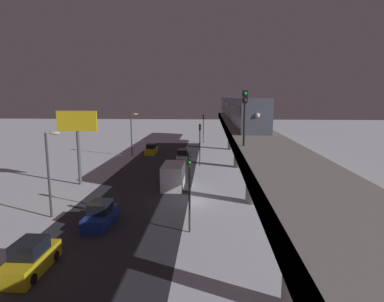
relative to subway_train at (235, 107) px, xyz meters
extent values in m
plane|color=silver|center=(6.54, 26.04, -8.77)|extent=(240.00, 240.00, 0.00)
cube|color=#28282D|center=(11.95, 26.04, -8.77)|extent=(11.00, 83.59, 0.01)
cube|color=gray|center=(0.00, 26.04, -2.18)|extent=(5.00, 83.59, 0.80)
cube|color=#38383D|center=(2.38, 26.04, -2.18)|extent=(0.24, 81.92, 0.80)
cylinder|color=gray|center=(0.00, -7.39, -5.68)|extent=(1.40, 1.40, 6.19)
cylinder|color=gray|center=(0.00, 9.32, -5.68)|extent=(1.40, 1.40, 6.19)
cylinder|color=gray|center=(0.00, 26.04, -5.68)|extent=(1.40, 1.40, 6.19)
cylinder|color=gray|center=(0.00, 42.76, -5.68)|extent=(1.40, 1.40, 6.19)
cube|color=#4C5160|center=(0.00, 18.60, -0.08)|extent=(2.90, 18.00, 3.40)
cube|color=black|center=(0.00, 18.60, 0.33)|extent=(2.94, 16.20, 0.90)
cube|color=#4C5160|center=(0.00, 0.00, -0.08)|extent=(2.90, 18.00, 3.40)
cube|color=black|center=(0.00, 0.00, 0.33)|extent=(2.94, 16.20, 0.90)
cube|color=#4C5160|center=(0.00, -18.60, -0.08)|extent=(2.90, 18.00, 3.40)
cube|color=black|center=(0.00, -18.60, 0.33)|extent=(2.94, 16.20, 0.90)
sphere|color=white|center=(0.00, 27.65, 0.09)|extent=(0.44, 0.44, 0.44)
cylinder|color=black|center=(1.85, 34.09, -0.18)|extent=(0.16, 0.16, 3.20)
cube|color=black|center=(1.85, 34.09, 1.77)|extent=(0.36, 0.28, 0.90)
sphere|color=#19F23F|center=(1.85, 34.25, 2.00)|extent=(0.22, 0.22, 0.22)
sphere|color=#333333|center=(1.85, 34.25, 1.54)|extent=(0.22, 0.22, 0.22)
cube|color=gold|center=(15.15, 39.87, -8.22)|extent=(1.80, 4.45, 1.10)
cube|color=black|center=(15.15, 39.87, -7.24)|extent=(1.58, 2.13, 0.87)
cylinder|color=black|center=(14.30, 41.25, -8.45)|extent=(0.20, 0.64, 0.64)
cylinder|color=black|center=(16.01, 41.25, -8.45)|extent=(0.20, 0.64, 0.64)
cylinder|color=black|center=(14.30, 38.49, -8.45)|extent=(0.20, 0.64, 0.64)
cylinder|color=black|center=(16.01, 38.49, -8.45)|extent=(0.20, 0.64, 0.64)
cube|color=#B2B2B7|center=(8.75, 5.12, -8.22)|extent=(1.80, 4.66, 1.10)
cube|color=black|center=(8.75, 5.12, -7.24)|extent=(1.58, 2.24, 0.87)
cube|color=navy|center=(13.35, 32.39, -8.22)|extent=(1.80, 4.55, 1.10)
cube|color=black|center=(13.35, 32.39, -7.24)|extent=(1.58, 2.19, 0.87)
cube|color=gold|center=(15.15, -1.09, -8.22)|extent=(1.80, 4.07, 1.10)
cube|color=black|center=(15.15, -1.09, -7.24)|extent=(1.58, 1.95, 0.87)
cube|color=black|center=(8.55, 17.11, -7.57)|extent=(2.30, 2.20, 2.40)
cube|color=silver|center=(8.55, 20.91, -7.37)|extent=(2.40, 5.00, 2.80)
cylinder|color=#2D2D2D|center=(5.85, 33.56, -6.02)|extent=(0.16, 0.16, 5.50)
cube|color=black|center=(5.85, 33.56, -2.82)|extent=(0.32, 0.32, 0.90)
sphere|color=black|center=(5.85, 33.74, -2.52)|extent=(0.20, 0.20, 0.20)
sphere|color=black|center=(5.85, 33.74, -2.82)|extent=(0.20, 0.20, 0.20)
sphere|color=#19E53F|center=(5.85, 33.74, -3.12)|extent=(0.20, 0.20, 0.20)
cylinder|color=#2D2D2D|center=(5.85, 8.46, -6.02)|extent=(0.16, 0.16, 5.50)
cube|color=black|center=(5.85, 8.46, -2.82)|extent=(0.32, 0.32, 0.90)
sphere|color=black|center=(5.85, 8.64, -2.52)|extent=(0.20, 0.20, 0.20)
sphere|color=yellow|center=(5.85, 8.64, -2.82)|extent=(0.20, 0.20, 0.20)
sphere|color=black|center=(5.85, 8.64, -3.12)|extent=(0.20, 0.20, 0.20)
cylinder|color=#2D2D2D|center=(5.85, -16.64, -6.02)|extent=(0.16, 0.16, 5.50)
cube|color=black|center=(5.85, -16.64, -2.82)|extent=(0.32, 0.32, 0.90)
sphere|color=black|center=(5.85, -16.46, -2.52)|extent=(0.20, 0.20, 0.20)
sphere|color=yellow|center=(5.85, -16.46, -2.82)|extent=(0.20, 0.20, 0.20)
sphere|color=black|center=(5.85, -16.46, -3.12)|extent=(0.20, 0.20, 0.20)
cylinder|color=#4C4C51|center=(20.01, 20.19, -5.52)|extent=(0.36, 0.36, 6.50)
cube|color=yellow|center=(20.01, 20.19, -1.07)|extent=(4.80, 0.30, 2.40)
cylinder|color=#38383D|center=(18.25, 31.04, -5.02)|extent=(0.20, 0.20, 7.50)
ellipsoid|color=#F4E5B2|center=(17.45, 31.04, -1.27)|extent=(0.90, 0.44, 0.30)
cylinder|color=#38383D|center=(18.25, 1.04, -5.02)|extent=(0.20, 0.20, 7.50)
ellipsoid|color=#F4E5B2|center=(17.45, 1.04, -1.27)|extent=(0.90, 0.44, 0.30)
camera|label=1|loc=(4.32, 57.69, 1.79)|focal=30.41mm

